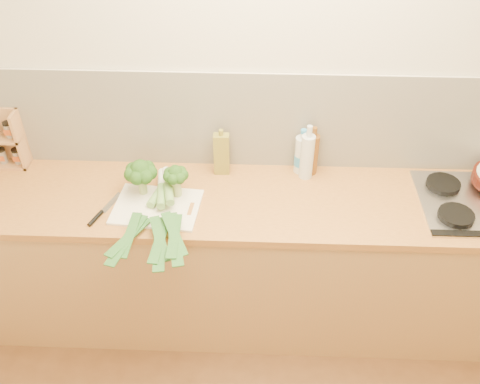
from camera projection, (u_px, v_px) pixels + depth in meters
name	position (u px, v px, depth m)	size (l,w,h in m)	color
room_shell	(274.00, 122.00, 2.73)	(3.50, 3.50, 3.50)	beige
counter	(270.00, 261.00, 2.96)	(3.20, 0.62, 0.90)	#A27A43
gas_hob	(480.00, 202.00, 2.63)	(0.58, 0.50, 0.04)	silver
chopping_board	(157.00, 207.00, 2.62)	(0.41, 0.30, 0.01)	white
broccoli_left	(141.00, 172.00, 2.61)	(0.16, 0.16, 0.19)	#99AC64
broccoli_right	(176.00, 175.00, 2.60)	(0.12, 0.13, 0.18)	#99AC64
leek_front	(150.00, 205.00, 2.58)	(0.23, 0.68, 0.04)	white
leek_mid	(161.00, 206.00, 2.55)	(0.15, 0.70, 0.04)	white
leek_back	(170.00, 203.00, 2.54)	(0.20, 0.68, 0.04)	white
chefs_knife	(100.00, 214.00, 2.57)	(0.12, 0.26, 0.02)	silver
oil_tin	(222.00, 154.00, 2.77)	(0.08, 0.05, 0.26)	olive
glass_bottle	(307.00, 156.00, 2.74)	(0.07, 0.07, 0.31)	silver
amber_bottle	(312.00, 154.00, 2.77)	(0.06, 0.06, 0.28)	brown
water_bottle	(302.00, 156.00, 2.79)	(0.08, 0.08, 0.24)	silver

